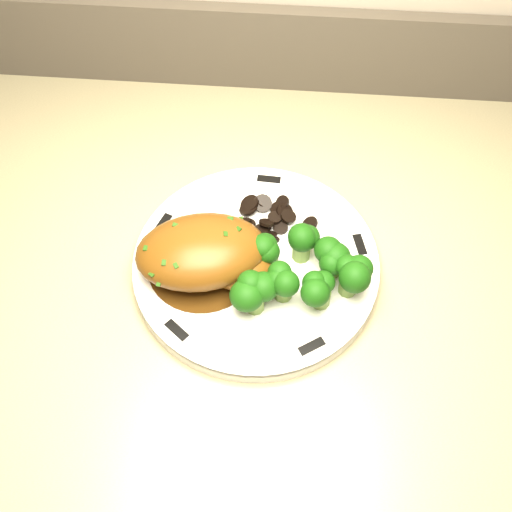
# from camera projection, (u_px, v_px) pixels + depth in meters

# --- Properties ---
(counter) EXTENTS (2.18, 0.72, 1.06)m
(counter) POSITION_uv_depth(u_px,v_px,m) (485.00, 436.00, 1.09)
(counter) COLOR brown
(counter) RESTS_ON ground
(plate) EXTENTS (0.33, 0.33, 0.02)m
(plate) POSITION_uv_depth(u_px,v_px,m) (256.00, 265.00, 0.72)
(plate) COLOR white
(plate) RESTS_ON counter
(rim_accent_0) EXTENTS (0.03, 0.01, 0.00)m
(rim_accent_0) POSITION_uv_depth(u_px,v_px,m) (269.00, 179.00, 0.78)
(rim_accent_0) COLOR black
(rim_accent_0) RESTS_ON plate
(rim_accent_1) EXTENTS (0.02, 0.03, 0.00)m
(rim_accent_1) POSITION_uv_depth(u_px,v_px,m) (163.00, 223.00, 0.74)
(rim_accent_1) COLOR black
(rim_accent_1) RESTS_ON plate
(rim_accent_2) EXTENTS (0.03, 0.03, 0.00)m
(rim_accent_2) POSITION_uv_depth(u_px,v_px,m) (177.00, 330.00, 0.66)
(rim_accent_2) COLOR black
(rim_accent_2) RESTS_ON plate
(rim_accent_3) EXTENTS (0.03, 0.02, 0.00)m
(rim_accent_3) POSITION_uv_depth(u_px,v_px,m) (312.00, 346.00, 0.65)
(rim_accent_3) COLOR black
(rim_accent_3) RESTS_ON plate
(rim_accent_4) EXTENTS (0.02, 0.03, 0.00)m
(rim_accent_4) POSITION_uv_depth(u_px,v_px,m) (360.00, 245.00, 0.72)
(rim_accent_4) COLOR black
(rim_accent_4) RESTS_ON plate
(gravy_pool) EXTENTS (0.12, 0.12, 0.00)m
(gravy_pool) POSITION_uv_depth(u_px,v_px,m) (203.00, 265.00, 0.71)
(gravy_pool) COLOR #3D230B
(gravy_pool) RESTS_ON plate
(chicken_breast) EXTENTS (0.16, 0.12, 0.05)m
(chicken_breast) POSITION_uv_depth(u_px,v_px,m) (206.00, 254.00, 0.68)
(chicken_breast) COLOR brown
(chicken_breast) RESTS_ON plate
(mushroom_pile) EXTENTS (0.08, 0.06, 0.02)m
(mushroom_pile) POSITION_uv_depth(u_px,v_px,m) (279.00, 225.00, 0.73)
(mushroom_pile) COLOR black
(mushroom_pile) RESTS_ON plate
(broccoli_florets) EXTENTS (0.13, 0.10, 0.05)m
(broccoli_florets) POSITION_uv_depth(u_px,v_px,m) (302.00, 271.00, 0.67)
(broccoli_florets) COLOR olive
(broccoli_florets) RESTS_ON plate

